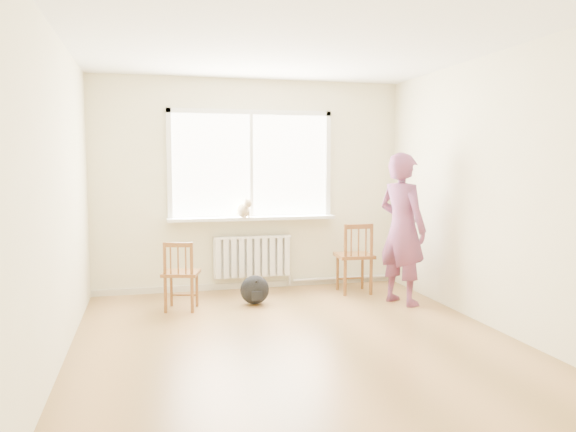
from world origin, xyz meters
TOP-DOWN VIEW (x-y plane):
  - floor at (0.00, 0.00)m, footprint 4.50×4.50m
  - ceiling at (0.00, 0.00)m, footprint 4.50×4.50m
  - back_wall at (0.00, 2.25)m, footprint 4.00×0.01m
  - window at (0.00, 2.22)m, footprint 2.12×0.05m
  - windowsill at (0.00, 2.14)m, footprint 2.15×0.22m
  - radiator at (0.00, 2.16)m, footprint 1.00×0.12m
  - heating_pipe at (1.25, 2.19)m, footprint 1.40×0.04m
  - baseboard at (0.00, 2.23)m, footprint 4.00×0.03m
  - chair_left at (-0.97, 1.31)m, footprint 0.47×0.45m
  - chair_right at (1.21, 1.63)m, footprint 0.46×0.44m
  - person at (1.55, 1.02)m, footprint 0.64×0.75m
  - cat at (-0.12, 2.06)m, footprint 0.24×0.37m
  - backpack at (-0.12, 1.39)m, footprint 0.38×0.31m

SIDE VIEW (x-z plane):
  - floor at x=0.00m, z-range 0.00..0.00m
  - baseboard at x=0.00m, z-range 0.00..0.08m
  - heating_pipe at x=1.25m, z-range 0.06..0.10m
  - backpack at x=-0.12m, z-range 0.00..0.34m
  - chair_left at x=-0.97m, z-range 0.00..0.78m
  - radiator at x=0.00m, z-range 0.16..0.71m
  - chair_right at x=1.21m, z-range 0.00..0.89m
  - person at x=1.55m, z-range 0.00..1.75m
  - windowsill at x=0.00m, z-range 0.91..0.95m
  - cat at x=-0.12m, z-range 0.93..1.18m
  - back_wall at x=0.00m, z-range 0.00..2.70m
  - window at x=0.00m, z-range 0.95..2.37m
  - ceiling at x=0.00m, z-range 2.70..2.70m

